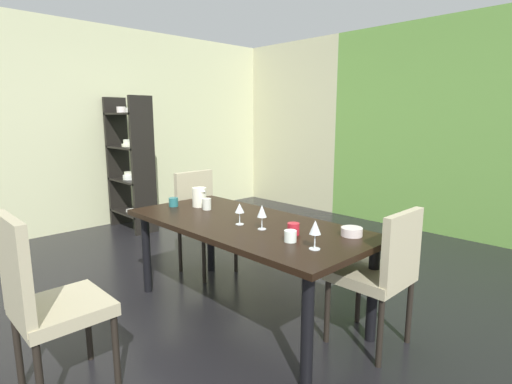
{
  "coord_description": "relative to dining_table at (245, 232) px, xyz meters",
  "views": [
    {
      "loc": [
        2.57,
        -2.07,
        1.48
      ],
      "look_at": [
        0.19,
        0.24,
        0.85
      ],
      "focal_mm": 28.0,
      "sensor_mm": 36.0,
      "label": 1
    }
  ],
  "objects": [
    {
      "name": "wine_glass_west",
      "position": [
        0.03,
        -0.08,
        0.19
      ],
      "size": [
        0.07,
        0.07,
        0.15
      ],
      "color": "silver",
      "rests_on": "dining_table"
    },
    {
      "name": "garden_window_panel",
      "position": [
        0.46,
        3.22,
        0.69
      ],
      "size": [
        3.79,
        0.1,
        2.67
      ],
      "primitive_type": "cube",
      "color": "#669A43",
      "rests_on": "ground_plane"
    },
    {
      "name": "ground_plane",
      "position": [
        -0.48,
        0.15,
        -0.65
      ],
      "size": [
        5.68,
        6.23,
        0.02
      ],
      "primitive_type": "cube",
      "color": "black"
    },
    {
      "name": "serving_bowl_left",
      "position": [
        0.74,
        0.26,
        0.11
      ],
      "size": [
        0.14,
        0.14,
        0.05
      ],
      "primitive_type": "cylinder",
      "color": "silver",
      "rests_on": "dining_table"
    },
    {
      "name": "back_panel_interior",
      "position": [
        -2.38,
        3.22,
        0.69
      ],
      "size": [
        1.89,
        0.1,
        2.67
      ],
      "primitive_type": "cube",
      "color": "beige",
      "rests_on": "ground_plane"
    },
    {
      "name": "left_interior_panel",
      "position": [
        -3.27,
        0.15,
        0.69
      ],
      "size": [
        0.1,
        6.23,
        2.67
      ],
      "primitive_type": "cube",
      "color": "beige",
      "rests_on": "ground_plane"
    },
    {
      "name": "display_shelf",
      "position": [
        -2.8,
        0.52,
        0.24
      ],
      "size": [
        0.76,
        0.31,
        1.73
      ],
      "color": "black",
      "rests_on": "ground_plane"
    },
    {
      "name": "wine_glass_north",
      "position": [
        0.23,
        -0.05,
        0.2
      ],
      "size": [
        0.07,
        0.07,
        0.17
      ],
      "color": "silver",
      "rests_on": "dining_table"
    },
    {
      "name": "cup_right",
      "position": [
        -0.81,
        -0.09,
        0.12
      ],
      "size": [
        0.08,
        0.08,
        0.07
      ],
      "primitive_type": "cylinder",
      "color": "#25676A",
      "rests_on": "dining_table"
    },
    {
      "name": "chair_left_far",
      "position": [
        -0.94,
        0.3,
        -0.09
      ],
      "size": [
        0.44,
        0.44,
        0.96
      ],
      "rotation": [
        0.0,
        0.0,
        -1.57
      ],
      "color": "tan",
      "rests_on": "ground_plane"
    },
    {
      "name": "cup_front",
      "position": [
        0.46,
        0.01,
        0.12
      ],
      "size": [
        0.08,
        0.08,
        0.08
      ],
      "primitive_type": "cylinder",
      "color": "red",
      "rests_on": "dining_table"
    },
    {
      "name": "cup_near_shelf",
      "position": [
        -0.51,
        0.04,
        0.13
      ],
      "size": [
        0.07,
        0.07,
        0.09
      ],
      "primitive_type": "cylinder",
      "color": "silver",
      "rests_on": "dining_table"
    },
    {
      "name": "dining_table",
      "position": [
        0.0,
        0.0,
        0.0
      ],
      "size": [
        1.93,
        0.88,
        0.72
      ],
      "color": "black",
      "rests_on": "ground_plane"
    },
    {
      "name": "chair_right_far",
      "position": [
        0.94,
        0.3,
        -0.11
      ],
      "size": [
        0.44,
        0.44,
        0.92
      ],
      "rotation": [
        0.0,
        0.0,
        1.57
      ],
      "color": "tan",
      "rests_on": "ground_plane"
    },
    {
      "name": "wine_glass_near_window",
      "position": [
        0.74,
        -0.13,
        0.2
      ],
      "size": [
        0.07,
        0.07,
        0.17
      ],
      "color": "silver",
      "rests_on": "dining_table"
    },
    {
      "name": "chair_head_near",
      "position": [
        -0.04,
        -1.37,
        -0.08
      ],
      "size": [
        0.44,
        0.44,
        1.01
      ],
      "color": "tan",
      "rests_on": "ground_plane"
    },
    {
      "name": "pitcher_south",
      "position": [
        -0.65,
        0.06,
        0.16
      ],
      "size": [
        0.14,
        0.12,
        0.17
      ],
      "color": "white",
      "rests_on": "dining_table"
    },
    {
      "name": "cup_corner",
      "position": [
        0.55,
        -0.12,
        0.11
      ],
      "size": [
        0.08,
        0.08,
        0.07
      ],
      "primitive_type": "cylinder",
      "color": "white",
      "rests_on": "dining_table"
    }
  ]
}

